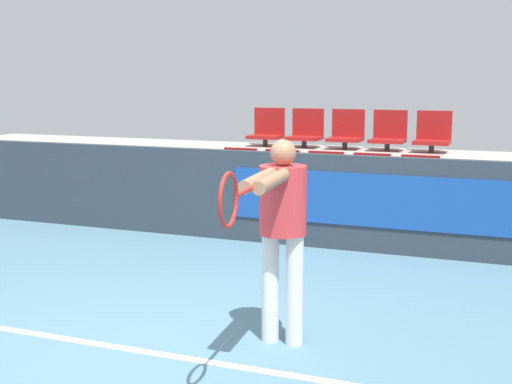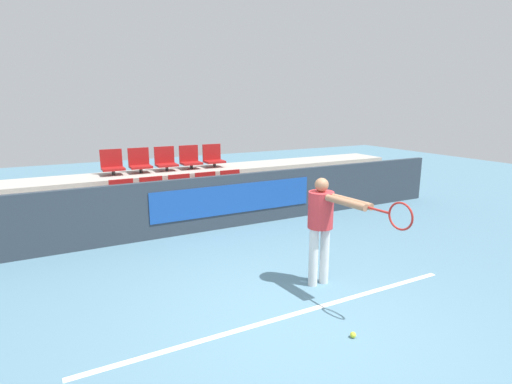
# 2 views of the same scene
# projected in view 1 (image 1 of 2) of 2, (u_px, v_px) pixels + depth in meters

# --- Properties ---
(ground_plane) EXTENTS (30.00, 30.00, 0.00)m
(ground_plane) POSITION_uv_depth(u_px,v_px,m) (143.00, 360.00, 5.05)
(ground_plane) COLOR slate
(court_baseline) EXTENTS (5.07, 0.08, 0.01)m
(court_baseline) POSITION_uv_depth(u_px,v_px,m) (153.00, 353.00, 5.18)
(court_baseline) COLOR white
(court_baseline) RESTS_ON ground
(barrier_wall) EXTENTS (12.75, 0.14, 1.10)m
(barrier_wall) POSITION_uv_depth(u_px,v_px,m) (307.00, 200.00, 8.38)
(barrier_wall) COLOR #2D3842
(barrier_wall) RESTS_ON ground
(bleacher_tier_front) EXTENTS (12.35, 1.10, 0.49)m
(bleacher_tier_front) POSITION_uv_depth(u_px,v_px,m) (320.00, 216.00, 9.02)
(bleacher_tier_front) COLOR #ADA89E
(bleacher_tier_front) RESTS_ON ground
(bleacher_tier_middle) EXTENTS (12.35, 1.10, 0.98)m
(bleacher_tier_middle) POSITION_uv_depth(u_px,v_px,m) (343.00, 185.00, 9.98)
(bleacher_tier_middle) COLOR #ADA89E
(bleacher_tier_middle) RESTS_ON ground
(stadium_chair_0) EXTENTS (0.47, 0.39, 0.55)m
(stadium_chair_0) POSITION_uv_depth(u_px,v_px,m) (238.00, 173.00, 9.49)
(stadium_chair_0) COLOR #333333
(stadium_chair_0) RESTS_ON bleacher_tier_front
(stadium_chair_1) EXTENTS (0.47, 0.39, 0.55)m
(stadium_chair_1) POSITION_uv_depth(u_px,v_px,m) (280.00, 175.00, 9.28)
(stadium_chair_1) COLOR #333333
(stadium_chair_1) RESTS_ON bleacher_tier_front
(stadium_chair_2) EXTENTS (0.47, 0.39, 0.55)m
(stadium_chair_2) POSITION_uv_depth(u_px,v_px,m) (324.00, 177.00, 9.06)
(stadium_chair_2) COLOR #333333
(stadium_chair_2) RESTS_ON bleacher_tier_front
(stadium_chair_3) EXTENTS (0.47, 0.39, 0.55)m
(stadium_chair_3) POSITION_uv_depth(u_px,v_px,m) (370.00, 180.00, 8.84)
(stadium_chair_3) COLOR #333333
(stadium_chair_3) RESTS_ON bleacher_tier_front
(stadium_chair_4) EXTENTS (0.47, 0.39, 0.55)m
(stadium_chair_4) POSITION_uv_depth(u_px,v_px,m) (418.00, 182.00, 8.62)
(stadium_chair_4) COLOR #333333
(stadium_chair_4) RESTS_ON bleacher_tier_front
(stadium_chair_5) EXTENTS (0.47, 0.39, 0.55)m
(stadium_chair_5) POSITION_uv_depth(u_px,v_px,m) (267.00, 130.00, 10.42)
(stadium_chair_5) COLOR #333333
(stadium_chair_5) RESTS_ON bleacher_tier_middle
(stadium_chair_6) EXTENTS (0.47, 0.39, 0.55)m
(stadium_chair_6) POSITION_uv_depth(u_px,v_px,m) (306.00, 131.00, 10.21)
(stadium_chair_6) COLOR #333333
(stadium_chair_6) RESTS_ON bleacher_tier_middle
(stadium_chair_7) EXTENTS (0.47, 0.39, 0.55)m
(stadium_chair_7) POSITION_uv_depth(u_px,v_px,m) (346.00, 133.00, 9.99)
(stadium_chair_7) COLOR #333333
(stadium_chair_7) RESTS_ON bleacher_tier_middle
(stadium_chair_8) EXTENTS (0.47, 0.39, 0.55)m
(stadium_chair_8) POSITION_uv_depth(u_px,v_px,m) (389.00, 134.00, 9.77)
(stadium_chair_8) COLOR #333333
(stadium_chair_8) RESTS_ON bleacher_tier_middle
(stadium_chair_9) EXTENTS (0.47, 0.39, 0.55)m
(stadium_chair_9) POSITION_uv_depth(u_px,v_px,m) (433.00, 135.00, 9.55)
(stadium_chair_9) COLOR #333333
(stadium_chair_9) RESTS_ON bleacher_tier_middle
(tennis_player) EXTENTS (0.35, 1.60, 1.54)m
(tennis_player) POSITION_uv_depth(u_px,v_px,m) (280.00, 219.00, 5.17)
(tennis_player) COLOR silver
(tennis_player) RESTS_ON ground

